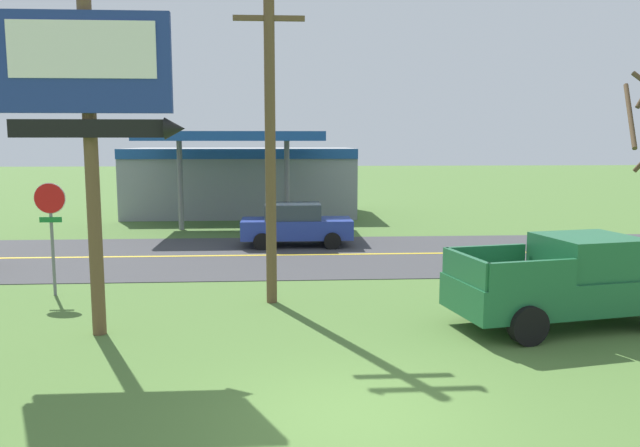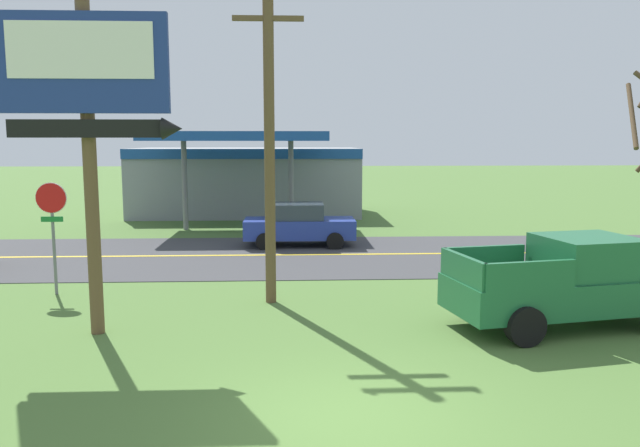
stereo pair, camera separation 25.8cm
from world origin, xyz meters
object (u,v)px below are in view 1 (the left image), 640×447
Objects in this scene: motel_sign at (90,101)px; gas_station at (242,179)px; pickup_green_parked_on_lawn at (572,282)px; car_blue_near_lane at (296,224)px; utility_pole at (270,125)px; stop_sign at (51,219)px.

motel_sign reaches higher than gas_station.
pickup_green_parked_on_lawn is 1.30× the size of car_blue_near_lane.
motel_sign is at bearing -111.56° from car_blue_near_lane.
pickup_green_parked_on_lawn is (10.06, 0.17, -3.84)m from motel_sign.
utility_pole reaches higher than pickup_green_parked_on_lawn.
motel_sign is at bearing -94.33° from gas_station.
car_blue_near_lane is (-5.78, 10.67, -0.13)m from pickup_green_parked_on_lawn.
pickup_green_parked_on_lawn is at bearing 0.96° from motel_sign.
utility_pole is 9.10m from car_blue_near_lane.
utility_pole reaches higher than gas_station.
gas_station is 22.70m from pickup_green_parked_on_lawn.
utility_pole is 1.49× the size of pickup_green_parked_on_lawn.
gas_station is 2.86× the size of car_blue_near_lane.
stop_sign reaches higher than car_blue_near_lane.
car_blue_near_lane is at bearing 84.59° from utility_pole.
pickup_green_parked_on_lawn is at bearing -68.11° from gas_station.
stop_sign is (-2.18, 3.54, -2.78)m from motel_sign.
motel_sign is 21.46m from gas_station.
utility_pole is at bearing -10.33° from stop_sign.
stop_sign is 0.70× the size of car_blue_near_lane.
utility_pole is 1.95× the size of car_blue_near_lane.
gas_station reaches higher than car_blue_near_lane.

